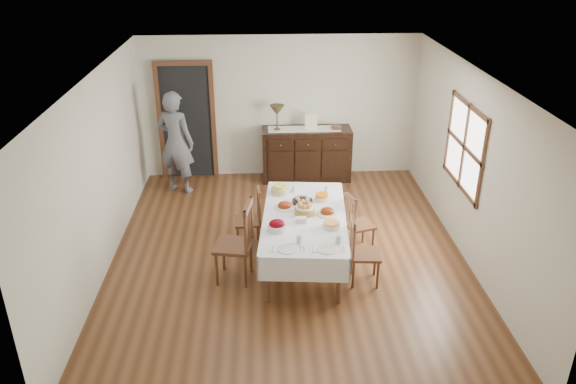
{
  "coord_description": "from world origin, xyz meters",
  "views": [
    {
      "loc": [
        -0.35,
        -6.91,
        4.25
      ],
      "look_at": [
        0.0,
        0.1,
        0.95
      ],
      "focal_mm": 35.0,
      "sensor_mm": 36.0,
      "label": 1
    }
  ],
  "objects_px": {
    "chair_right_near": "(362,250)",
    "chair_right_far": "(357,222)",
    "sideboard": "(306,154)",
    "table_lamp": "(277,111)",
    "dining_table": "(304,221)",
    "chair_left_far": "(251,218)",
    "chair_left_near": "(238,242)",
    "person": "(176,139)"
  },
  "relations": [
    {
      "from": "dining_table",
      "to": "table_lamp",
      "type": "height_order",
      "value": "table_lamp"
    },
    {
      "from": "chair_right_far",
      "to": "person",
      "type": "height_order",
      "value": "person"
    },
    {
      "from": "chair_left_far",
      "to": "table_lamp",
      "type": "bearing_deg",
      "value": 165.11
    },
    {
      "from": "chair_left_near",
      "to": "chair_right_far",
      "type": "distance_m",
      "value": 1.81
    },
    {
      "from": "person",
      "to": "dining_table",
      "type": "bearing_deg",
      "value": 150.62
    },
    {
      "from": "dining_table",
      "to": "person",
      "type": "bearing_deg",
      "value": 133.83
    },
    {
      "from": "chair_right_near",
      "to": "chair_right_far",
      "type": "height_order",
      "value": "chair_right_near"
    },
    {
      "from": "chair_left_near",
      "to": "chair_left_far",
      "type": "xyz_separation_m",
      "value": [
        0.16,
        0.88,
        -0.11
      ]
    },
    {
      "from": "chair_right_near",
      "to": "table_lamp",
      "type": "relative_size",
      "value": 2.04
    },
    {
      "from": "chair_left_near",
      "to": "chair_right_near",
      "type": "distance_m",
      "value": 1.61
    },
    {
      "from": "chair_left_far",
      "to": "dining_table",
      "type": "bearing_deg",
      "value": 50.63
    },
    {
      "from": "chair_left_near",
      "to": "table_lamp",
      "type": "height_order",
      "value": "table_lamp"
    },
    {
      "from": "table_lamp",
      "to": "dining_table",
      "type": "bearing_deg",
      "value": -84.65
    },
    {
      "from": "person",
      "to": "table_lamp",
      "type": "relative_size",
      "value": 4.21
    },
    {
      "from": "dining_table",
      "to": "person",
      "type": "distance_m",
      "value": 3.26
    },
    {
      "from": "chair_left_far",
      "to": "chair_left_near",
      "type": "bearing_deg",
      "value": -14.15
    },
    {
      "from": "chair_right_near",
      "to": "chair_left_near",
      "type": "bearing_deg",
      "value": 89.22
    },
    {
      "from": "dining_table",
      "to": "chair_left_far",
      "type": "height_order",
      "value": "chair_left_far"
    },
    {
      "from": "chair_left_far",
      "to": "table_lamp",
      "type": "relative_size",
      "value": 1.97
    },
    {
      "from": "chair_left_near",
      "to": "chair_right_far",
      "type": "bearing_deg",
      "value": 122.26
    },
    {
      "from": "chair_right_far",
      "to": "sideboard",
      "type": "xyz_separation_m",
      "value": [
        -0.51,
        2.62,
        0.03
      ]
    },
    {
      "from": "sideboard",
      "to": "person",
      "type": "distance_m",
      "value": 2.39
    },
    {
      "from": "chair_right_near",
      "to": "sideboard",
      "type": "xyz_separation_m",
      "value": [
        -0.44,
        3.43,
        0.01
      ]
    },
    {
      "from": "sideboard",
      "to": "chair_right_far",
      "type": "bearing_deg",
      "value": -78.97
    },
    {
      "from": "chair_right_near",
      "to": "chair_right_far",
      "type": "xyz_separation_m",
      "value": [
        0.07,
        0.81,
        -0.02
      ]
    },
    {
      "from": "dining_table",
      "to": "chair_right_near",
      "type": "distance_m",
      "value": 0.88
    },
    {
      "from": "chair_right_near",
      "to": "sideboard",
      "type": "height_order",
      "value": "sideboard"
    },
    {
      "from": "chair_right_far",
      "to": "table_lamp",
      "type": "relative_size",
      "value": 1.94
    },
    {
      "from": "sideboard",
      "to": "table_lamp",
      "type": "height_order",
      "value": "table_lamp"
    },
    {
      "from": "chair_left_far",
      "to": "table_lamp",
      "type": "height_order",
      "value": "table_lamp"
    },
    {
      "from": "table_lamp",
      "to": "chair_right_near",
      "type": "bearing_deg",
      "value": -73.93
    },
    {
      "from": "chair_left_near",
      "to": "sideboard",
      "type": "relative_size",
      "value": 0.7
    },
    {
      "from": "chair_left_far",
      "to": "chair_right_far",
      "type": "bearing_deg",
      "value": 78.31
    },
    {
      "from": "dining_table",
      "to": "table_lamp",
      "type": "bearing_deg",
      "value": 100.28
    },
    {
      "from": "chair_left_far",
      "to": "sideboard",
      "type": "bearing_deg",
      "value": 153.57
    },
    {
      "from": "sideboard",
      "to": "dining_table",
      "type": "bearing_deg",
      "value": -95.16
    },
    {
      "from": "chair_left_near",
      "to": "sideboard",
      "type": "bearing_deg",
      "value": 170.99
    },
    {
      "from": "person",
      "to": "table_lamp",
      "type": "xyz_separation_m",
      "value": [
        1.77,
        0.39,
        0.36
      ]
    },
    {
      "from": "chair_left_far",
      "to": "chair_right_near",
      "type": "bearing_deg",
      "value": 50.97
    },
    {
      "from": "chair_right_near",
      "to": "person",
      "type": "height_order",
      "value": "person"
    },
    {
      "from": "table_lamp",
      "to": "chair_right_far",
      "type": "bearing_deg",
      "value": -68.0
    },
    {
      "from": "table_lamp",
      "to": "person",
      "type": "bearing_deg",
      "value": -167.56
    }
  ]
}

